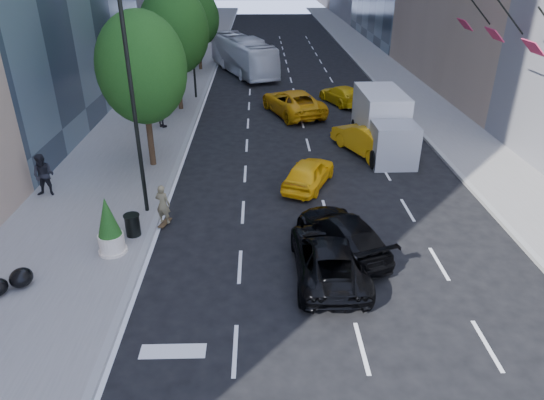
{
  "coord_description": "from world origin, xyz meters",
  "views": [
    {
      "loc": [
        -1.75,
        -14.01,
        9.71
      ],
      "look_at": [
        -1.33,
        1.94,
        1.6
      ],
      "focal_mm": 32.0,
      "sensor_mm": 36.0,
      "label": 1
    }
  ],
  "objects_px": {
    "city_bus": "(243,55)",
    "box_truck": "(383,122)",
    "planter_shrub": "(109,227)",
    "skateboarder": "(163,207)",
    "trash_can": "(133,225)",
    "black_sedan_lincoln": "(328,256)",
    "black_sedan_mercedes": "(342,233)"
  },
  "relations": [
    {
      "from": "city_bus",
      "to": "box_truck",
      "type": "xyz_separation_m",
      "value": [
        8.2,
        -19.78,
        -0.04
      ]
    },
    {
      "from": "city_bus",
      "to": "planter_shrub",
      "type": "distance_m",
      "value": 30.49
    },
    {
      "from": "skateboarder",
      "to": "planter_shrub",
      "type": "xyz_separation_m",
      "value": [
        -1.48,
        -2.17,
        0.36
      ]
    },
    {
      "from": "city_bus",
      "to": "trash_can",
      "type": "distance_m",
      "value": 29.29
    },
    {
      "from": "skateboarder",
      "to": "box_truck",
      "type": "height_order",
      "value": "box_truck"
    },
    {
      "from": "city_bus",
      "to": "trash_can",
      "type": "height_order",
      "value": "city_bus"
    },
    {
      "from": "skateboarder",
      "to": "city_bus",
      "type": "height_order",
      "value": "city_bus"
    },
    {
      "from": "box_truck",
      "to": "black_sedan_lincoln",
      "type": "bearing_deg",
      "value": -111.65
    },
    {
      "from": "skateboarder",
      "to": "city_bus",
      "type": "relative_size",
      "value": 0.14
    },
    {
      "from": "black_sedan_mercedes",
      "to": "city_bus",
      "type": "distance_m",
      "value": 30.4
    },
    {
      "from": "black_sedan_lincoln",
      "to": "black_sedan_mercedes",
      "type": "xyz_separation_m",
      "value": [
        0.7,
        1.46,
        0.0
      ]
    },
    {
      "from": "black_sedan_lincoln",
      "to": "black_sedan_mercedes",
      "type": "relative_size",
      "value": 1.04
    },
    {
      "from": "city_bus",
      "to": "skateboarder",
      "type": "bearing_deg",
      "value": -115.38
    },
    {
      "from": "skateboarder",
      "to": "black_sedan_lincoln",
      "type": "distance_m",
      "value": 7.01
    },
    {
      "from": "skateboarder",
      "to": "trash_can",
      "type": "xyz_separation_m",
      "value": [
        -1.0,
        -1.0,
        -0.26
      ]
    },
    {
      "from": "black_sedan_lincoln",
      "to": "planter_shrub",
      "type": "bearing_deg",
      "value": -9.87
    },
    {
      "from": "box_truck",
      "to": "black_sedan_mercedes",
      "type": "bearing_deg",
      "value": -110.95
    },
    {
      "from": "skateboarder",
      "to": "box_truck",
      "type": "relative_size",
      "value": 0.26
    },
    {
      "from": "black_sedan_lincoln",
      "to": "city_bus",
      "type": "height_order",
      "value": "city_bus"
    },
    {
      "from": "box_truck",
      "to": "trash_can",
      "type": "distance_m",
      "value": 14.89
    },
    {
      "from": "black_sedan_lincoln",
      "to": "trash_can",
      "type": "relative_size",
      "value": 6.0
    },
    {
      "from": "black_sedan_lincoln",
      "to": "trash_can",
      "type": "distance_m",
      "value": 7.51
    },
    {
      "from": "black_sedan_mercedes",
      "to": "planter_shrub",
      "type": "xyz_separation_m",
      "value": [
        -8.28,
        -0.17,
        0.49
      ]
    },
    {
      "from": "box_truck",
      "to": "planter_shrub",
      "type": "height_order",
      "value": "box_truck"
    },
    {
      "from": "skateboarder",
      "to": "trash_can",
      "type": "height_order",
      "value": "skateboarder"
    },
    {
      "from": "black_sedan_lincoln",
      "to": "box_truck",
      "type": "height_order",
      "value": "box_truck"
    },
    {
      "from": "black_sedan_mercedes",
      "to": "box_truck",
      "type": "bearing_deg",
      "value": -129.82
    },
    {
      "from": "city_bus",
      "to": "box_truck",
      "type": "distance_m",
      "value": 21.41
    },
    {
      "from": "skateboarder",
      "to": "planter_shrub",
      "type": "height_order",
      "value": "planter_shrub"
    },
    {
      "from": "skateboarder",
      "to": "box_truck",
      "type": "bearing_deg",
      "value": -124.92
    },
    {
      "from": "skateboarder",
      "to": "black_sedan_mercedes",
      "type": "xyz_separation_m",
      "value": [
        6.8,
        -2.0,
        -0.13
      ]
    },
    {
      "from": "trash_can",
      "to": "box_truck",
      "type": "bearing_deg",
      "value": 38.69
    }
  ]
}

